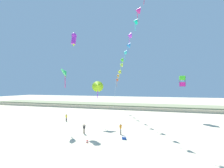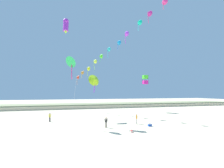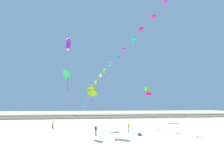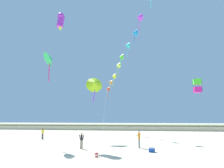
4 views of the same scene
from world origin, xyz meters
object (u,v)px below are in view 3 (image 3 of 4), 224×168
Objects in this scene: beach_cooler at (139,134)px; beach_ball at (115,139)px; large_kite_mid_trail at (93,91)px; person_near_right at (96,130)px; large_kite_high_solo at (68,45)px; person_near_left at (129,127)px; person_mid_center at (53,124)px; large_kite_low_lead at (68,74)px; large_kite_outer_drift at (148,91)px.

beach_cooler is 1.59× the size of beach_ball.
large_kite_mid_trail reaches higher than beach_ball.
large_kite_high_solo is (-6.03, 6.92, 17.09)m from person_near_right.
large_kite_high_solo reaches higher than beach_ball.
beach_ball is at bearing -52.04° from large_kite_high_solo.
large_kite_mid_trail is (-0.48, 6.95, 7.01)m from person_near_right.
person_near_left reaches higher than person_mid_center.
large_kite_low_lead is at bearing 165.03° from beach_cooler.
person_mid_center is at bearing 154.85° from person_near_left.
person_near_right is (-5.84, -1.46, -0.08)m from person_near_left.
large_kite_high_solo is at bearing 148.89° from beach_cooler.
person_mid_center is 0.42× the size of large_kite_mid_trail.
large_kite_mid_trail is at bearing 139.04° from person_near_left.
person_mid_center is 16.69m from beach_ball.
large_kite_outer_drift is (10.65, 17.18, 8.10)m from person_near_left.
large_kite_outer_drift reaches higher than beach_ball.
large_kite_high_solo is at bearing -179.66° from large_kite_mid_trail.
person_mid_center is 0.64× the size of large_kite_outer_drift.
large_kite_low_lead is 1.55× the size of large_kite_outer_drift.
large_kite_high_solo reaches higher than beach_cooler.
beach_cooler is (12.17, -3.25, -10.26)m from large_kite_low_lead.
person_near_left is 21.77m from large_kite_outer_drift.
person_near_right is 0.55× the size of large_kite_high_solo.
person_near_left is 3.03× the size of beach_cooler.
large_kite_low_lead reaches higher than large_kite_mid_trail.
beach_ball is at bearing -57.98° from person_near_right.
large_kite_low_lead is at bearing -142.91° from large_kite_outer_drift.
person_mid_center is at bearing 136.30° from person_near_right.
large_kite_high_solo is at bearing 100.88° from large_kite_low_lead.
large_kite_high_solo reaches higher than person_mid_center.
beach_cooler is (15.69, -9.23, -0.73)m from person_mid_center.
large_kite_outer_drift reaches higher than person_near_right.
person_mid_center is at bearing 149.52° from beach_cooler.
large_kite_high_solo reaches higher than large_kite_low_lead.
person_near_left is 1.07× the size of person_mid_center.
large_kite_outer_drift is (22.52, 11.72, -8.92)m from large_kite_high_solo.
large_kite_outer_drift is 28.11m from beach_ball.
large_kite_mid_trail reaches higher than person_mid_center.
large_kite_low_lead is 1.03× the size of large_kite_mid_trail.
person_near_right is 19.40m from large_kite_high_solo.
person_near_left reaches higher than beach_ball.
beach_ball is at bearing -47.78° from person_mid_center.
large_kite_low_lead reaches higher than person_mid_center.
large_kite_outer_drift is at bearing 48.50° from person_near_right.
person_near_left is at bearing 116.10° from beach_cooler.
beach_ball is (-13.94, -22.72, -8.93)m from large_kite_outer_drift.
large_kite_low_lead is 16.25m from beach_cooler.
large_kite_low_lead reaches higher than person_near_left.
person_near_left is at bearing -4.31° from large_kite_low_lead.
person_mid_center is 28.40m from large_kite_outer_drift.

